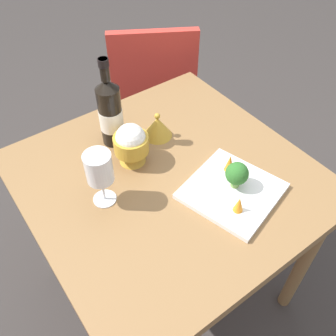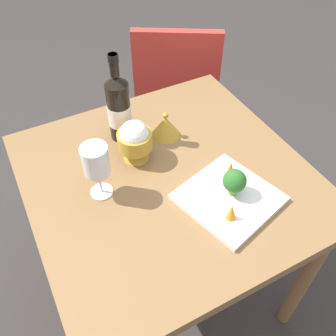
{
  "view_description": "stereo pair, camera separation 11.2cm",
  "coord_description": "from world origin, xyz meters",
  "px_view_note": "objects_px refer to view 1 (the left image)",
  "views": [
    {
      "loc": [
        -0.63,
        0.45,
        1.57
      ],
      "look_at": [
        0.0,
        0.0,
        0.76
      ],
      "focal_mm": 39.28,
      "sensor_mm": 36.0,
      "label": 1
    },
    {
      "loc": [
        -0.68,
        0.36,
        1.57
      ],
      "look_at": [
        0.0,
        0.0,
        0.76
      ],
      "focal_mm": 39.28,
      "sensor_mm": 36.0,
      "label": 2
    }
  ],
  "objects_px": {
    "broccoli_floret": "(237,174)",
    "carrot_garnish_left": "(239,204)",
    "carrot_garnish_right": "(230,163)",
    "rice_bowl": "(131,144)",
    "wine_bottle": "(110,112)",
    "chair_near_window": "(154,85)",
    "wine_glass": "(99,169)",
    "rice_bowl_lid": "(158,127)",
    "serving_plate": "(232,191)"
  },
  "relations": [
    {
      "from": "broccoli_floret",
      "to": "carrot_garnish_right",
      "type": "height_order",
      "value": "broccoli_floret"
    },
    {
      "from": "rice_bowl",
      "to": "serving_plate",
      "type": "bearing_deg",
      "value": -150.09
    },
    {
      "from": "rice_bowl",
      "to": "rice_bowl_lid",
      "type": "bearing_deg",
      "value": -68.34
    },
    {
      "from": "wine_glass",
      "to": "carrot_garnish_right",
      "type": "bearing_deg",
      "value": -110.35
    },
    {
      "from": "serving_plate",
      "to": "wine_bottle",
      "type": "bearing_deg",
      "value": 22.08
    },
    {
      "from": "chair_near_window",
      "to": "rice_bowl",
      "type": "bearing_deg",
      "value": -98.93
    },
    {
      "from": "carrot_garnish_right",
      "to": "wine_bottle",
      "type": "bearing_deg",
      "value": 31.59
    },
    {
      "from": "wine_bottle",
      "to": "rice_bowl_lid",
      "type": "bearing_deg",
      "value": -115.5
    },
    {
      "from": "rice_bowl_lid",
      "to": "broccoli_floret",
      "type": "bearing_deg",
      "value": -172.33
    },
    {
      "from": "chair_near_window",
      "to": "wine_glass",
      "type": "distance_m",
      "value": 0.96
    },
    {
      "from": "rice_bowl_lid",
      "to": "serving_plate",
      "type": "height_order",
      "value": "rice_bowl_lid"
    },
    {
      "from": "chair_near_window",
      "to": "serving_plate",
      "type": "xyz_separation_m",
      "value": [
        -0.85,
        0.3,
        0.21
      ]
    },
    {
      "from": "wine_glass",
      "to": "rice_bowl_lid",
      "type": "distance_m",
      "value": 0.33
    },
    {
      "from": "carrot_garnish_left",
      "to": "carrot_garnish_right",
      "type": "relative_size",
      "value": 0.85
    },
    {
      "from": "chair_near_window",
      "to": "carrot_garnish_right",
      "type": "relative_size",
      "value": 14.17
    },
    {
      "from": "wine_bottle",
      "to": "chair_near_window",
      "type": "bearing_deg",
      "value": -45.93
    },
    {
      "from": "serving_plate",
      "to": "carrot_garnish_right",
      "type": "height_order",
      "value": "carrot_garnish_right"
    },
    {
      "from": "carrot_garnish_left",
      "to": "carrot_garnish_right",
      "type": "bearing_deg",
      "value": -33.18
    },
    {
      "from": "wine_glass",
      "to": "rice_bowl_lid",
      "type": "relative_size",
      "value": 1.79
    },
    {
      "from": "carrot_garnish_left",
      "to": "serving_plate",
      "type": "bearing_deg",
      "value": -31.61
    },
    {
      "from": "carrot_garnish_right",
      "to": "rice_bowl",
      "type": "bearing_deg",
      "value": 43.42
    },
    {
      "from": "rice_bowl_lid",
      "to": "carrot_garnish_left",
      "type": "bearing_deg",
      "value": 178.48
    },
    {
      "from": "rice_bowl",
      "to": "rice_bowl_lid",
      "type": "xyz_separation_m",
      "value": [
        0.05,
        -0.14,
        -0.04
      ]
    },
    {
      "from": "rice_bowl_lid",
      "to": "carrot_garnish_right",
      "type": "bearing_deg",
      "value": -164.96
    },
    {
      "from": "rice_bowl_lid",
      "to": "rice_bowl",
      "type": "bearing_deg",
      "value": 111.66
    },
    {
      "from": "chair_near_window",
      "to": "carrot_garnish_right",
      "type": "height_order",
      "value": "chair_near_window"
    },
    {
      "from": "chair_near_window",
      "to": "carrot_garnish_left",
      "type": "relative_size",
      "value": 16.63
    },
    {
      "from": "wine_glass",
      "to": "rice_bowl",
      "type": "bearing_deg",
      "value": -59.82
    },
    {
      "from": "wine_glass",
      "to": "carrot_garnish_right",
      "type": "xyz_separation_m",
      "value": [
        -0.13,
        -0.36,
        -0.08
      ]
    },
    {
      "from": "carrot_garnish_right",
      "to": "broccoli_floret",
      "type": "bearing_deg",
      "value": 153.54
    },
    {
      "from": "rice_bowl",
      "to": "carrot_garnish_left",
      "type": "relative_size",
      "value": 2.77
    },
    {
      "from": "carrot_garnish_right",
      "to": "carrot_garnish_left",
      "type": "bearing_deg",
      "value": 146.82
    },
    {
      "from": "rice_bowl_lid",
      "to": "broccoli_floret",
      "type": "height_order",
      "value": "broccoli_floret"
    },
    {
      "from": "chair_near_window",
      "to": "carrot_garnish_left",
      "type": "distance_m",
      "value": 1.01
    },
    {
      "from": "wine_bottle",
      "to": "rice_bowl_lid",
      "type": "relative_size",
      "value": 3.08
    },
    {
      "from": "broccoli_floret",
      "to": "carrot_garnish_left",
      "type": "xyz_separation_m",
      "value": [
        -0.07,
        0.06,
        -0.02
      ]
    },
    {
      "from": "rice_bowl",
      "to": "carrot_garnish_left",
      "type": "xyz_separation_m",
      "value": [
        -0.35,
        -0.13,
        -0.03
      ]
    },
    {
      "from": "serving_plate",
      "to": "broccoli_floret",
      "type": "bearing_deg",
      "value": -67.88
    },
    {
      "from": "carrot_garnish_left",
      "to": "wine_glass",
      "type": "bearing_deg",
      "value": 46.32
    },
    {
      "from": "serving_plate",
      "to": "carrot_garnish_right",
      "type": "relative_size",
      "value": 5.14
    },
    {
      "from": "rice_bowl",
      "to": "carrot_garnish_left",
      "type": "height_order",
      "value": "rice_bowl"
    },
    {
      "from": "rice_bowl",
      "to": "carrot_garnish_left",
      "type": "bearing_deg",
      "value": -160.43
    },
    {
      "from": "rice_bowl",
      "to": "rice_bowl_lid",
      "type": "distance_m",
      "value": 0.15
    },
    {
      "from": "carrot_garnish_left",
      "to": "carrot_garnish_right",
      "type": "distance_m",
      "value": 0.16
    },
    {
      "from": "wine_glass",
      "to": "rice_bowl_lid",
      "type": "xyz_separation_m",
      "value": [
        0.14,
        -0.29,
        -0.09
      ]
    },
    {
      "from": "wine_glass",
      "to": "rice_bowl",
      "type": "height_order",
      "value": "wine_glass"
    },
    {
      "from": "rice_bowl",
      "to": "broccoli_floret",
      "type": "relative_size",
      "value": 1.65
    },
    {
      "from": "rice_bowl",
      "to": "wine_glass",
      "type": "bearing_deg",
      "value": 120.18
    },
    {
      "from": "broccoli_floret",
      "to": "wine_bottle",
      "type": "bearing_deg",
      "value": 24.31
    },
    {
      "from": "chair_near_window",
      "to": "rice_bowl_lid",
      "type": "distance_m",
      "value": 0.65
    }
  ]
}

